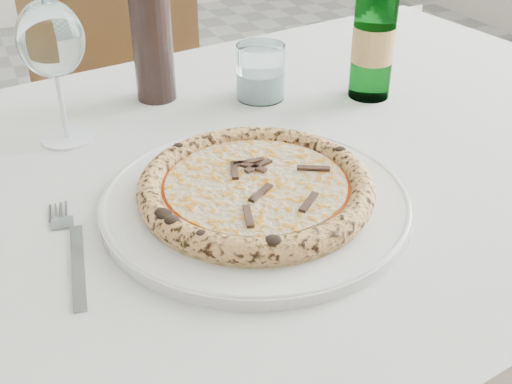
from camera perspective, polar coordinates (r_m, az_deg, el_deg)
dining_table at (r=0.89m, az=-2.73°, el=-2.77°), size 1.56×1.04×0.76m
chair_far at (r=1.58m, az=-12.02°, el=7.25°), size 0.50×0.50×0.93m
plate at (r=0.76m, az=0.00°, el=-0.72°), size 0.37×0.37×0.02m
pizza at (r=0.75m, az=-0.00°, el=0.40°), size 0.28×0.28×0.03m
fork at (r=0.72m, az=-15.97°, el=-5.10°), size 0.04×0.20×0.00m
wine_glass at (r=0.90m, az=-17.76°, el=12.56°), size 0.09×0.09×0.20m
tumbler at (r=1.03m, az=0.40°, el=10.33°), size 0.08×0.08×0.09m
beer_bottle at (r=1.03m, az=10.46°, el=13.65°), size 0.07×0.07×0.26m
wine_bottle at (r=1.02m, az=-9.27°, el=13.87°), size 0.06×0.06×0.25m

